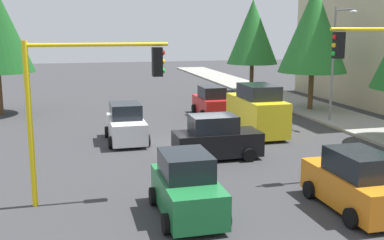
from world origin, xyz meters
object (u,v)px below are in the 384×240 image
Objects in this scene: car_black at (216,139)px; car_white at (126,124)px; car_orange at (355,183)px; car_red at (211,102)px; car_green at (187,188)px; traffic_signal_near_right at (88,89)px; street_lamp_curbside at (337,52)px; tree_roadside_mid at (314,29)px; tree_roadside_far at (253,32)px; delivery_van_yellow at (257,111)px.

car_black is 5.48m from car_white.
car_black is 0.95× the size of car_orange.
car_red is 17.01m from car_green.
car_red is 0.92× the size of car_orange.
car_green is at bearing -25.16° from car_black.
traffic_signal_near_right is at bearing -14.15° from car_white.
street_lamp_curbside reaches higher than car_green.
street_lamp_curbside is 1.91× the size of car_green.
tree_roadside_mid is (-4.39, 0.80, 1.34)m from street_lamp_curbside.
street_lamp_curbside is 1.81× the size of car_black.
tree_roadside_far is at bearing 140.42° from car_white.
car_red is (-4.48, -6.47, -3.45)m from street_lamp_curbside.
delivery_van_yellow is at bearing 174.29° from car_orange.
traffic_signal_near_right is at bearing -125.17° from car_green.
car_orange is (6.89, 2.49, -0.00)m from car_black.
car_red is (-0.09, -7.27, -4.80)m from tree_roadside_mid.
delivery_van_yellow is 1.23× the size of car_white.
car_red is at bearing 160.87° from car_green.
tree_roadside_mid is at bearing 89.29° from car_red.
car_black is (4.09, -3.59, -0.39)m from delivery_van_yellow.
delivery_van_yellow is at bearing -74.93° from street_lamp_curbside.
car_green is 0.91× the size of car_orange.
delivery_van_yellow is 1.29× the size of car_red.
traffic_signal_near_right is 1.45× the size of car_red.
car_white is (5.84, -13.59, -4.80)m from tree_roadside_mid.
car_black is 6.61m from car_green.
car_green is (1.98, 2.81, -2.93)m from traffic_signal_near_right.
car_red is (-14.09, 8.38, -2.93)m from traffic_signal_near_right.
tree_roadside_mid is at bearing 113.24° from car_white.
tree_roadside_mid is at bearing 169.67° from street_lamp_curbside.
car_red and car_black have the same top height.
tree_roadside_mid is at bearing 134.91° from car_black.
traffic_signal_near_right is 8.91m from car_white.
street_lamp_curbside is 14.43m from tree_roadside_far.
street_lamp_curbside is at bearing 133.90° from car_green.
car_white and car_orange have the same top height.
tree_roadside_mid is 9.79m from delivery_van_yellow.
delivery_van_yellow is (1.52, -5.64, -3.07)m from street_lamp_curbside.
car_orange is (12.50, -6.74, -3.45)m from street_lamp_curbside.
traffic_signal_near_right is 1.12× the size of delivery_van_yellow.
tree_roadside_mid reaches higher than street_lamp_curbside.
traffic_signal_near_right is at bearing -48.69° from delivery_van_yellow.
street_lamp_curbside is at bearing 55.29° from car_red.
street_lamp_curbside is (-9.61, 14.85, 0.52)m from traffic_signal_near_right.
car_black is at bearing -160.11° from car_orange.
tree_roadside_far is 2.23× the size of car_red.
street_lamp_curbside is 11.34m from car_black.
tree_roadside_far reaches higher than traffic_signal_near_right.
car_white is (-4.16, -3.56, 0.00)m from car_black.
car_green is (25.98, -12.34, -4.54)m from tree_roadside_far.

